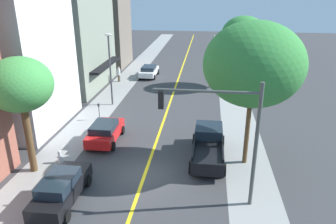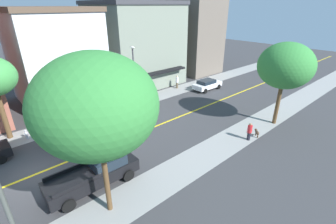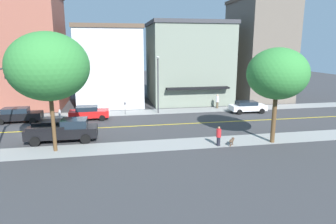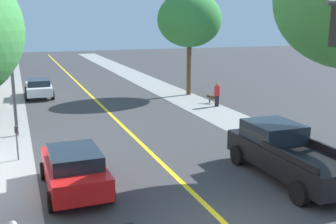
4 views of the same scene
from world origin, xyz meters
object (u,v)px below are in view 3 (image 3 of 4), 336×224
at_px(pedestrian_red_shirt, 219,136).
at_px(pedestrian_white_shirt, 217,101).
at_px(small_dog, 232,141).
at_px(white_sedan_left_curb, 247,107).
at_px(black_pickup_truck, 64,130).
at_px(red_sedan_left_curb, 89,112).
at_px(black_sedan_left_curb, 18,115).
at_px(street_tree_left_near, 48,67).
at_px(parking_meter, 125,107).
at_px(street_tree_left_far, 48,68).
at_px(street_tree_right_corner, 277,74).
at_px(fire_hydrant, 60,113).
at_px(street_lamp, 158,79).

relative_size(pedestrian_red_shirt, pedestrian_white_shirt, 0.89).
bearing_deg(small_dog, white_sedan_left_curb, 11.73).
bearing_deg(black_pickup_truck, red_sedan_left_curb, 79.56).
relative_size(red_sedan_left_curb, pedestrian_red_shirt, 2.62).
bearing_deg(black_sedan_left_curb, street_tree_left_near, -62.06).
bearing_deg(parking_meter, pedestrian_white_shirt, 97.03).
bearing_deg(parking_meter, red_sedan_left_curb, -66.06).
xyz_separation_m(street_tree_left_far, parking_meter, (1.42, 8.53, -4.55)).
relative_size(street_tree_left_near, small_dog, 12.33).
bearing_deg(pedestrian_red_shirt, black_pickup_truck, -70.16).
height_order(street_tree_right_corner, black_pickup_truck, street_tree_right_corner).
relative_size(fire_hydrant, black_pickup_truck, 0.15).
bearing_deg(street_tree_right_corner, street_tree_left_far, -125.10).
distance_m(street_tree_left_far, pedestrian_white_shirt, 21.06).
bearing_deg(pedestrian_white_shirt, street_tree_right_corner, 63.80).
bearing_deg(black_pickup_truck, street_tree_left_far, 106.27).
distance_m(street_tree_left_far, white_sedan_left_curb, 23.93).
height_order(white_sedan_left_curb, pedestrian_white_shirt, pedestrian_white_shirt).
xyz_separation_m(street_lamp, black_sedan_left_curb, (1.68, -15.33, -3.34)).
relative_size(street_tree_right_corner, black_sedan_left_curb, 1.66).
distance_m(black_sedan_left_curb, small_dog, 22.47).
distance_m(street_tree_left_near, black_sedan_left_curb, 12.73).
xyz_separation_m(street_tree_left_near, red_sedan_left_curb, (-9.91, 1.85, -5.69)).
bearing_deg(black_pickup_truck, parking_meter, 59.98).
height_order(street_tree_left_near, street_lamp, street_tree_left_near).
height_order(street_lamp, small_dog, street_lamp).
relative_size(fire_hydrant, pedestrian_red_shirt, 0.54).
height_order(street_tree_left_near, fire_hydrant, street_tree_left_near).
distance_m(street_tree_right_corner, pedestrian_red_shirt, 6.87).
relative_size(fire_hydrant, street_lamp, 0.13).
xyz_separation_m(street_tree_left_near, black_sedan_left_curb, (-10.02, -5.46, -5.65)).
xyz_separation_m(pedestrian_white_shirt, small_dog, (14.51, -3.99, -0.55)).
relative_size(red_sedan_left_curb, pedestrian_white_shirt, 2.34).
xyz_separation_m(white_sedan_left_curb, black_pickup_truck, (7.60, -20.24, 0.20)).
bearing_deg(pedestrian_red_shirt, street_tree_right_corner, 126.10).
relative_size(black_pickup_truck, small_dog, 8.02).
relative_size(fire_hydrant, parking_meter, 0.59).
height_order(black_sedan_left_curb, pedestrian_red_shirt, pedestrian_red_shirt).
bearing_deg(black_pickup_truck, street_tree_left_near, -98.43).
xyz_separation_m(street_tree_left_far, pedestrian_white_shirt, (-0.06, 20.56, -4.55)).
bearing_deg(black_sedan_left_curb, white_sedan_left_curb, -0.72).
height_order(street_tree_left_near, street_tree_left_far, street_tree_left_near).
relative_size(fire_hydrant, white_sedan_left_curb, 0.20).
height_order(street_tree_left_near, pedestrian_red_shirt, street_tree_left_near).
bearing_deg(red_sedan_left_curb, street_tree_right_corner, -35.55).
distance_m(street_tree_right_corner, street_tree_left_far, 24.79).
relative_size(fire_hydrant, red_sedan_left_curb, 0.20).
xyz_separation_m(street_tree_left_near, street_tree_left_far, (-13.13, -2.63, -0.98)).
relative_size(black_sedan_left_curb, pedestrian_red_shirt, 2.92).
distance_m(street_tree_left_far, black_sedan_left_curb, 6.29).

